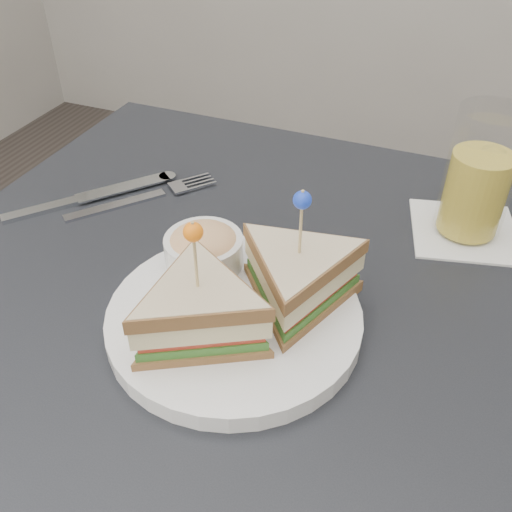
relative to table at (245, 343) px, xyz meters
The scene contains 5 objects.
table is the anchor object (origin of this frame).
plate_meal 0.13m from the table, 69.39° to the right, with size 0.29×0.27×0.15m.
cutlery_fork 0.25m from the table, 146.10° to the left, with size 0.15×0.18×0.01m.
cutlery_knife 0.30m from the table, 161.21° to the left, with size 0.17×0.20×0.01m.
drink_set 0.33m from the table, 45.39° to the left, with size 0.15×0.15×0.16m.
Camera 1 is at (0.19, -0.42, 1.17)m, focal length 40.00 mm.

